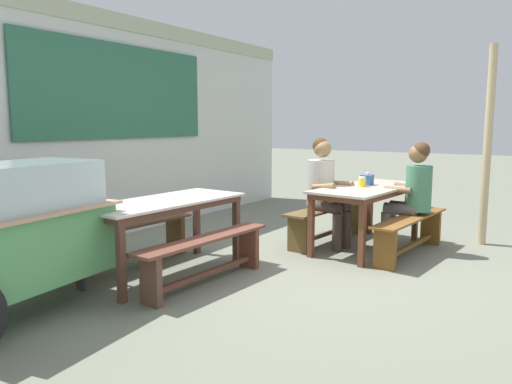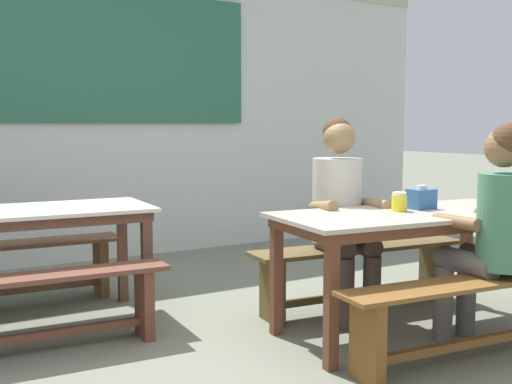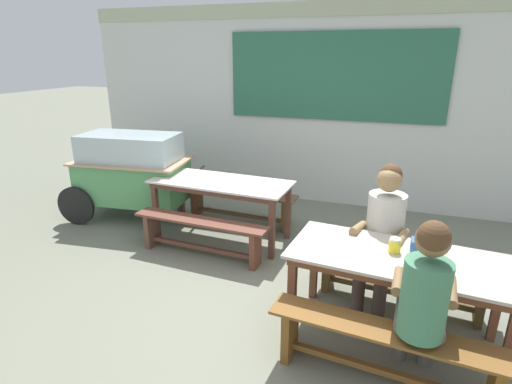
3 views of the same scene
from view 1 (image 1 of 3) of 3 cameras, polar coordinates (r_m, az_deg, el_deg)
name	(u,v)px [view 1 (image 1 of 3)]	position (r m, az deg, el deg)	size (l,w,h in m)	color
ground_plane	(319,268)	(5.05, 7.32, -8.73)	(40.00, 40.00, 0.00)	slate
backdrop_wall	(116,121)	(6.60, -15.86, 7.95)	(7.53, 0.23, 2.80)	silver
dining_table_far	(164,208)	(4.75, -10.58, -1.82)	(1.68, 0.77, 0.72)	silver
dining_table_near	(367,193)	(5.79, 12.77, -0.12)	(1.67, 0.87, 0.72)	#B8AD9D
bench_far_back	(130,238)	(5.20, -14.42, -5.12)	(1.55, 0.37, 0.43)	brown
bench_far_front	(206,253)	(4.47, -5.85, -7.05)	(1.55, 0.33, 0.43)	brown
bench_near_back	(327,218)	(6.08, 8.25, -3.03)	(1.55, 0.44, 0.43)	brown
bench_near_front	(410,231)	(5.65, 17.41, -4.29)	(1.57, 0.41, 0.43)	brown
food_cart	(11,229)	(4.05, -26.45, -3.86)	(1.85, 0.98, 1.15)	#56A05E
person_near_front	(412,190)	(5.78, 17.57, 0.20)	(0.41, 0.53, 1.24)	#645F5C
person_right_near_table	(325,185)	(5.83, 7.95, 0.76)	(0.48, 0.54, 1.28)	#443530
tissue_box	(367,180)	(5.93, 12.71, 1.40)	(0.15, 0.12, 0.14)	#315D99
condiment_jar	(362,182)	(5.75, 12.17, 1.15)	(0.09, 0.09, 0.11)	yellow
wooden_support_post	(488,147)	(6.40, 25.21, 4.77)	(0.09, 0.09, 2.34)	tan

